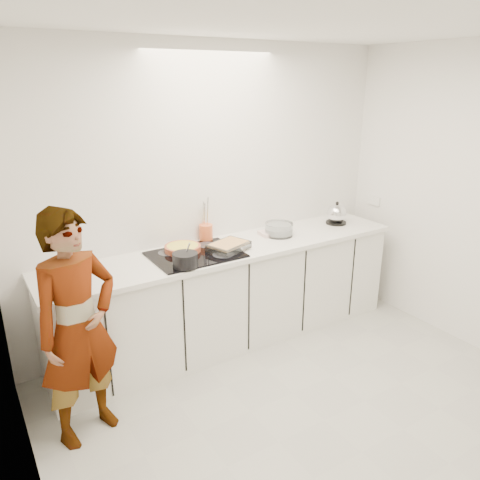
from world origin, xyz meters
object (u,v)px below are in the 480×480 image
tart_dish (183,248)px  hob (196,255)px  baking_dish (229,246)px  kettle (337,214)px  cook (78,328)px  mixing_bowl (279,230)px  saucepan (185,260)px  utensil_crock (206,233)px

tart_dish → hob: bearing=-61.8°
baking_dish → kettle: size_ratio=1.47×
hob → tart_dish: tart_dish is taller
hob → baking_dish: (0.28, -0.06, 0.04)m
cook → baking_dish: bearing=-2.7°
mixing_bowl → baking_dish: bearing=-169.1°
tart_dish → saucepan: size_ratio=1.35×
hob → cook: size_ratio=0.46×
tart_dish → utensil_crock: bearing=28.2°
kettle → cook: size_ratio=0.17×
tart_dish → mixing_bowl: mixing_bowl is taller
utensil_crock → tart_dish: bearing=-151.8°
cook → saucepan: bearing=-2.5°
hob → kettle: kettle is taller
hob → cook: cook is taller
baking_dish → mixing_bowl: 0.62m
saucepan → kettle: 1.80m
saucepan → kettle: (1.79, 0.26, 0.03)m
tart_dish → kettle: size_ratio=1.32×
hob → saucepan: size_ratio=2.79×
baking_dish → cook: size_ratio=0.25×
mixing_bowl → kettle: size_ratio=1.09×
cook → mixing_bowl: bearing=-4.5°
saucepan → cook: size_ratio=0.16×
tart_dish → baking_dish: bearing=-27.6°
mixing_bowl → utensil_crock: utensil_crock is taller
cook → kettle: bearing=-8.5°
saucepan → utensil_crock: 0.65m
tart_dish → cook: 1.19m
hob → baking_dish: 0.29m
saucepan → baking_dish: 0.49m
tart_dish → cook: cook is taller
tart_dish → utensil_crock: 0.35m
tart_dish → saucepan: (-0.13, -0.32, 0.03)m
baking_dish → utensil_crock: utensil_crock is taller
baking_dish → kettle: bearing=5.1°
saucepan → utensil_crock: (0.44, 0.48, 0.01)m
tart_dish → kettle: bearing=-2.1°
baking_dish → cook: bearing=-162.9°
baking_dish → cook: 1.43m
hob → mixing_bowl: bearing=3.5°
cook → utensil_crock: bearing=10.1°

